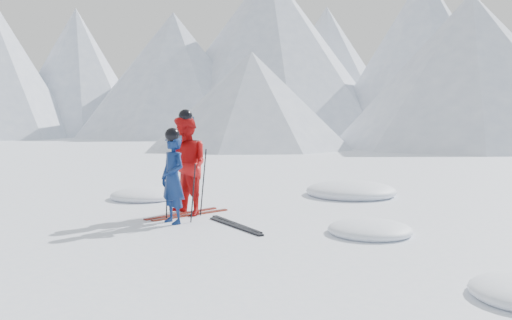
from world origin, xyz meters
The scene contains 12 objects.
ground centered at (0.00, 0.00, 0.00)m, with size 160.00×160.00×0.00m, color white.
skier_blue centered at (-2.43, -0.59, 0.79)m, with size 0.58×0.38×1.58m, color navy.
skier_red centered at (-2.77, 0.13, 0.96)m, with size 0.93×0.72×1.91m, color red.
pole_blue_left centered at (-2.73, -0.44, 0.53)m, with size 0.02×0.02×1.06m, color black.
pole_blue_right centered at (-2.18, -0.34, 0.53)m, with size 0.02×0.02×1.06m, color black.
pole_red_left centered at (-3.07, 0.38, 0.64)m, with size 0.02×0.02×1.27m, color black.
pole_red_right centered at (-2.47, 0.28, 0.64)m, with size 0.02×0.02×1.27m, color black.
ski_worn_left centered at (-2.89, 0.13, 0.01)m, with size 0.09×1.70×0.03m, color black.
ski_worn_right centered at (-2.65, 0.13, 0.01)m, with size 0.09×1.70×0.03m, color black.
ski_loose_a centered at (-1.43, -0.07, 0.01)m, with size 0.09×1.70×0.03m, color black.
ski_loose_b centered at (-1.33, -0.22, 0.01)m, with size 0.09×1.70×0.03m, color black.
snow_lumps centered at (-1.23, 2.47, 0.00)m, with size 9.72×7.25×0.47m.
Camera 1 is at (4.22, -7.49, 1.93)m, focal length 38.00 mm.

